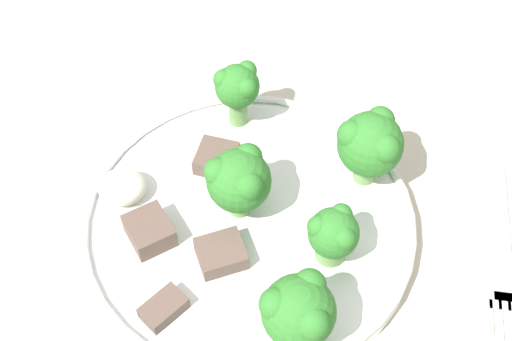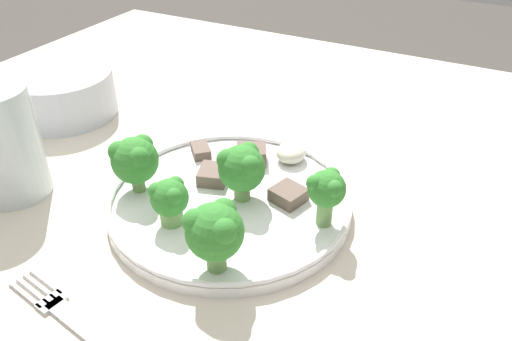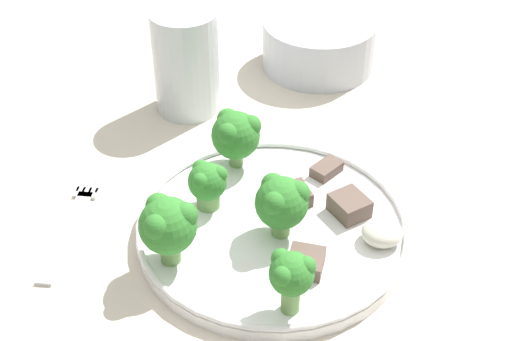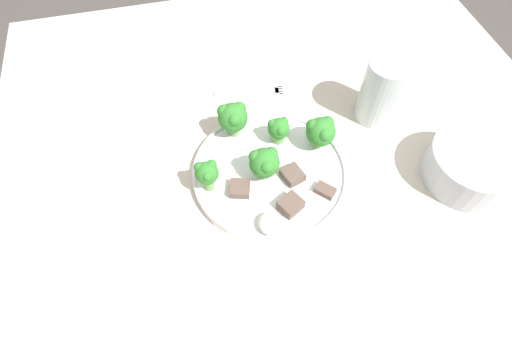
{
  "view_description": "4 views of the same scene",
  "coord_description": "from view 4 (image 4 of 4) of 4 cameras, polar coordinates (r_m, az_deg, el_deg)",
  "views": [
    {
      "loc": [
        0.0,
        0.25,
        1.23
      ],
      "look_at": [
        -0.01,
        -0.07,
        0.81
      ],
      "focal_mm": 50.0,
      "sensor_mm": 36.0,
      "label": 1
    },
    {
      "loc": [
        -0.37,
        -0.27,
        1.09
      ],
      "look_at": [
        0.03,
        -0.07,
        0.79
      ],
      "focal_mm": 35.0,
      "sensor_mm": 36.0,
      "label": 2
    },
    {
      "loc": [
        -0.04,
        -0.55,
        1.23
      ],
      "look_at": [
        -0.01,
        -0.02,
        0.81
      ],
      "focal_mm": 50.0,
      "sensor_mm": 36.0,
      "label": 3
    },
    {
      "loc": [
        0.36,
        -0.16,
        1.32
      ],
      "look_at": [
        -0.0,
        -0.07,
        0.77
      ],
      "focal_mm": 28.0,
      "sensor_mm": 36.0,
      "label": 4
    }
  ],
  "objects": [
    {
      "name": "broccoli_floret_center_left",
      "position": [
        0.69,
        -3.33,
        7.6
      ],
      "size": [
        0.05,
        0.05,
        0.07
      ],
      "color": "#709E56",
      "rests_on": "dinner_plate"
    },
    {
      "name": "broccoli_floret_front_left",
      "position": [
        0.68,
        9.25,
        5.55
      ],
      "size": [
        0.05,
        0.05,
        0.06
      ],
      "color": "#709E56",
      "rests_on": "dinner_plate"
    },
    {
      "name": "ground_plane",
      "position": [
        1.38,
        3.12,
        -17.55
      ],
      "size": [
        8.0,
        8.0,
        0.0
      ],
      "primitive_type": "plane",
      "color": "#4C4742"
    },
    {
      "name": "meat_slice_rear_slice",
      "position": [
        0.65,
        -2.33,
        -2.58
      ],
      "size": [
        0.04,
        0.04,
        0.01
      ],
      "color": "brown",
      "rests_on": "dinner_plate"
    },
    {
      "name": "drinking_glass",
      "position": [
        0.76,
        17.5,
        10.41
      ],
      "size": [
        0.08,
        0.08,
        0.13
      ],
      "color": "silver",
      "rests_on": "table"
    },
    {
      "name": "cream_bowl",
      "position": [
        0.75,
        28.29,
        0.51
      ],
      "size": [
        0.15,
        0.15,
        0.06
      ],
      "color": "#B7BCC6",
      "rests_on": "table"
    },
    {
      "name": "meat_slice_middle_slice",
      "position": [
        0.66,
        5.25,
        -0.61
      ],
      "size": [
        0.04,
        0.04,
        0.02
      ],
      "color": "brown",
      "rests_on": "dinner_plate"
    },
    {
      "name": "meat_slice_front_slice",
      "position": [
        0.63,
        4.96,
        -4.9
      ],
      "size": [
        0.04,
        0.05,
        0.02
      ],
      "color": "brown",
      "rests_on": "dinner_plate"
    },
    {
      "name": "broccoli_floret_center_back",
      "position": [
        0.63,
        -7.02,
        -0.44
      ],
      "size": [
        0.04,
        0.04,
        0.06
      ],
      "color": "#709E56",
      "rests_on": "dinner_plate"
    },
    {
      "name": "meat_slice_edge_slice",
      "position": [
        0.66,
        9.83,
        -2.82
      ],
      "size": [
        0.04,
        0.04,
        0.01
      ],
      "color": "brown",
      "rests_on": "dinner_plate"
    },
    {
      "name": "dinner_plate",
      "position": [
        0.68,
        1.98,
        -0.39
      ],
      "size": [
        0.26,
        0.26,
        0.02
      ],
      "color": "white",
      "rests_on": "table"
    },
    {
      "name": "broccoli_floret_back_left",
      "position": [
        0.69,
        3.26,
        5.92
      ],
      "size": [
        0.04,
        0.04,
        0.05
      ],
      "color": "#709E56",
      "rests_on": "dinner_plate"
    },
    {
      "name": "broccoli_floret_near_rim_left",
      "position": [
        0.64,
        1.22,
        1.17
      ],
      "size": [
        0.05,
        0.05,
        0.06
      ],
      "color": "#709E56",
      "rests_on": "dinner_plate"
    },
    {
      "name": "table",
      "position": [
        0.78,
        5.28,
        -4.01
      ],
      "size": [
        1.09,
        1.05,
        0.75
      ],
      "color": "beige",
      "rests_on": "ground_plane"
    },
    {
      "name": "sauce_dollop",
      "position": [
        0.61,
        1.94,
        -7.59
      ],
      "size": [
        0.04,
        0.03,
        0.02
      ],
      "color": "silver",
      "rests_on": "dinner_plate"
    },
    {
      "name": "fork",
      "position": [
        0.81,
        0.36,
        11.18
      ],
      "size": [
        0.05,
        0.18,
        0.0
      ],
      "color": "silver",
      "rests_on": "table"
    }
  ]
}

